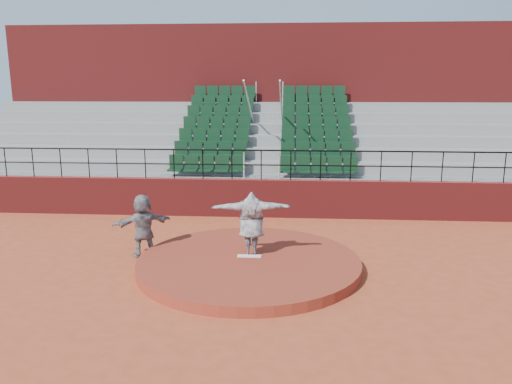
# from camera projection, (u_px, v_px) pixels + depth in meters

# --- Properties ---
(ground) EXTENTS (90.00, 90.00, 0.00)m
(ground) POSITION_uv_depth(u_px,v_px,m) (249.00, 268.00, 12.37)
(ground) COLOR #AA4626
(ground) RESTS_ON ground
(pitchers_mound) EXTENTS (5.50, 5.50, 0.25)m
(pitchers_mound) POSITION_uv_depth(u_px,v_px,m) (249.00, 263.00, 12.34)
(pitchers_mound) COLOR maroon
(pitchers_mound) RESTS_ON ground
(pitching_rubber) EXTENTS (0.60, 0.15, 0.03)m
(pitching_rubber) POSITION_uv_depth(u_px,v_px,m) (249.00, 256.00, 12.46)
(pitching_rubber) COLOR white
(pitching_rubber) RESTS_ON pitchers_mound
(boundary_wall) EXTENTS (24.00, 0.30, 1.30)m
(boundary_wall) POSITION_uv_depth(u_px,v_px,m) (261.00, 198.00, 17.11)
(boundary_wall) COLOR maroon
(boundary_wall) RESTS_ON ground
(wall_railing) EXTENTS (24.04, 0.05, 1.03)m
(wall_railing) POSITION_uv_depth(u_px,v_px,m) (261.00, 158.00, 16.82)
(wall_railing) COLOR black
(wall_railing) RESTS_ON boundary_wall
(seating_deck) EXTENTS (24.00, 5.97, 4.63)m
(seating_deck) POSITION_uv_depth(u_px,v_px,m) (267.00, 160.00, 20.50)
(seating_deck) COLOR gray
(seating_deck) RESTS_ON ground
(press_box_facade) EXTENTS (24.00, 3.00, 7.10)m
(press_box_facade) POSITION_uv_depth(u_px,v_px,m) (271.00, 104.00, 23.91)
(press_box_facade) COLOR maroon
(press_box_facade) RESTS_ON ground
(pitcher) EXTENTS (2.04, 0.75, 1.62)m
(pitcher) POSITION_uv_depth(u_px,v_px,m) (251.00, 224.00, 12.46)
(pitcher) COLOR black
(pitcher) RESTS_ON pitchers_mound
(fielder) EXTENTS (1.59, 1.22, 1.67)m
(fielder) POSITION_uv_depth(u_px,v_px,m) (143.00, 225.00, 13.13)
(fielder) COLOR black
(fielder) RESTS_ON ground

